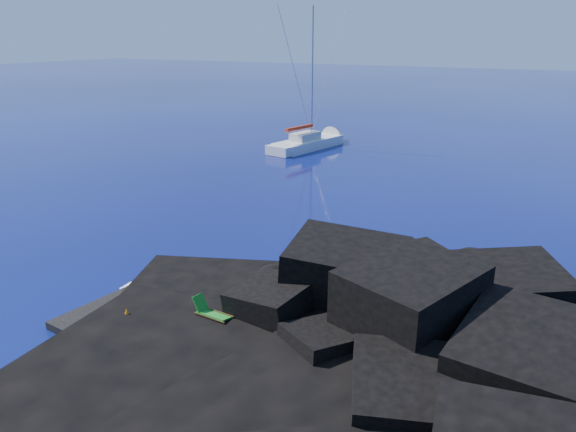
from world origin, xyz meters
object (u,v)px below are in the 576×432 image
(sailboat, at_px, (308,148))
(marker_cone, at_px, (127,314))
(deck_chair, at_px, (214,310))
(sunbather, at_px, (205,319))

(sailboat, distance_m, marker_cone, 39.66)
(deck_chair, height_order, marker_cone, deck_chair)
(sailboat, distance_m, deck_chair, 39.24)
(sailboat, relative_size, deck_chair, 8.91)
(sailboat, relative_size, marker_cone, 26.99)
(deck_chair, distance_m, marker_cone, 3.68)
(sunbather, bearing_deg, marker_cone, -167.70)
(deck_chair, relative_size, marker_cone, 3.03)
(sunbather, xyz_separation_m, marker_cone, (-2.98, -1.37, 0.10))
(sailboat, distance_m, sunbather, 39.30)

